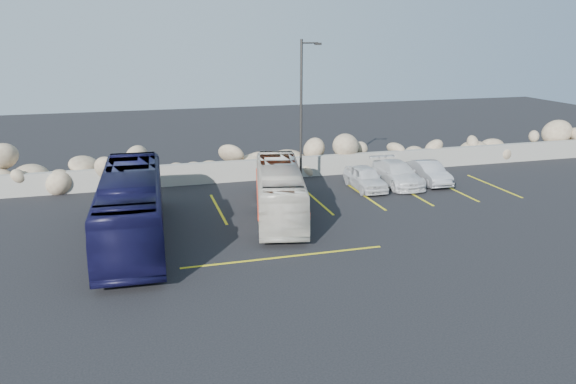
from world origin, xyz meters
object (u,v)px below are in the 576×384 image
object	(u,v)px
tour_coach	(132,207)
car_b	(429,172)
lamppost	(302,111)
car_a	(365,178)
vintage_bus	(279,191)
car_c	(397,174)

from	to	relation	value
tour_coach	car_b	xyz separation A→B (m)	(16.44, 4.91, -0.84)
lamppost	car_a	bearing A→B (deg)	-18.56
vintage_bus	tour_coach	size ratio (longest dim) A/B	0.83
vintage_bus	tour_coach	distance (m)	6.87
lamppost	tour_coach	size ratio (longest dim) A/B	0.77
lamppost	car_c	bearing A→B (deg)	-8.55
lamppost	car_b	bearing A→B (deg)	-7.05
car_c	car_a	bearing A→B (deg)	-170.12
car_a	tour_coach	bearing A→B (deg)	-158.19
vintage_bus	car_c	world-z (taller)	vintage_bus
car_a	car_c	world-z (taller)	car_c
car_a	car_b	distance (m)	4.02
vintage_bus	tour_coach	bearing A→B (deg)	-154.78
car_a	car_b	xyz separation A→B (m)	(4.02, 0.21, -0.02)
tour_coach	car_c	xyz separation A→B (m)	(14.48, 5.01, -0.80)
car_a	car_c	xyz separation A→B (m)	(2.06, 0.31, 0.02)
lamppost	vintage_bus	distance (m)	5.80
car_b	car_c	world-z (taller)	car_c
car_b	car_c	distance (m)	1.96
tour_coach	car_b	bearing A→B (deg)	19.31
tour_coach	car_c	bearing A→B (deg)	21.76
vintage_bus	car_c	size ratio (longest dim) A/B	1.93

